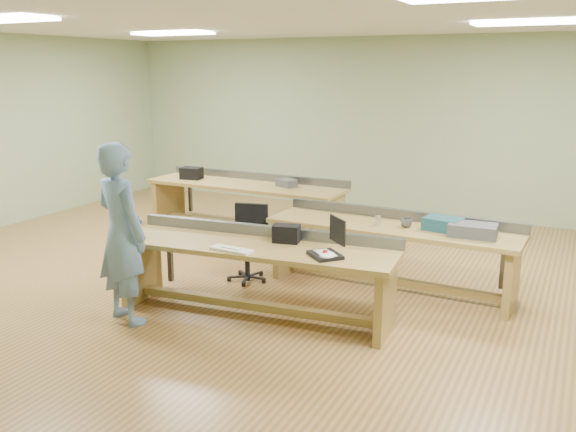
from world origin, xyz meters
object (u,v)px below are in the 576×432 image
object	(u,v)px
workbench_back	(246,195)
laptop_base	(325,255)
parts_bin_teal	(443,224)
task_chair	(248,253)
parts_bin_grey	(473,230)
person	(122,234)
workbench_front	(256,262)
camera_bag	(286,234)
mug	(406,223)
drinks_can	(378,221)
workbench_mid	(392,241)

from	to	relation	value
workbench_back	laptop_base	bearing A→B (deg)	-47.50
workbench_back	parts_bin_teal	bearing A→B (deg)	-22.22
workbench_back	task_chair	bearing A→B (deg)	-57.98
workbench_back	parts_bin_grey	xyz separation A→B (m)	(3.65, -1.56, 0.25)
person	parts_bin_teal	distance (m)	3.38
workbench_front	camera_bag	world-z (taller)	camera_bag
workbench_back	camera_bag	distance (m)	3.32
workbench_front	mug	size ratio (longest dim) A/B	23.65
mug	camera_bag	bearing A→B (deg)	-129.00
mug	drinks_can	world-z (taller)	drinks_can
workbench_front	laptop_base	world-z (taller)	workbench_front
laptop_base	mug	world-z (taller)	mug
laptop_base	parts_bin_teal	xyz separation A→B (m)	(0.77, 1.47, 0.05)
workbench_mid	parts_bin_grey	bearing A→B (deg)	-4.27
workbench_mid	laptop_base	world-z (taller)	workbench_mid
parts_bin_grey	task_chair	bearing A→B (deg)	-171.48
person	parts_bin_grey	xyz separation A→B (m)	(2.98, 1.97, -0.08)
workbench_front	workbench_back	xyz separation A→B (m)	(-1.75, 2.81, 0.01)
workbench_mid	person	distance (m)	2.97
workbench_mid	workbench_back	world-z (taller)	same
parts_bin_grey	workbench_mid	bearing A→B (deg)	173.90
camera_bag	person	bearing A→B (deg)	-158.31
person	task_chair	size ratio (longest dim) A/B	2.01
person	laptop_base	bearing A→B (deg)	-144.09
workbench_back	person	size ratio (longest dim) A/B	1.76
parts_bin_teal	mug	world-z (taller)	parts_bin_teal
workbench_front	camera_bag	size ratio (longest dim) A/B	11.26
workbench_front	drinks_can	xyz separation A→B (m)	(0.87, 1.23, 0.25)
camera_bag	parts_bin_grey	distance (m)	1.96
camera_bag	drinks_can	bearing A→B (deg)	47.06
workbench_front	workbench_mid	distance (m)	1.69
workbench_back	mug	distance (m)	3.29
workbench_front	drinks_can	world-z (taller)	drinks_can
workbench_mid	task_chair	world-z (taller)	task_chair
person	drinks_can	distance (m)	2.77
workbench_back	drinks_can	size ratio (longest dim) A/B	27.64
workbench_front	laptop_base	xyz separation A→B (m)	(0.80, -0.09, 0.21)
laptop_base	drinks_can	xyz separation A→B (m)	(0.07, 1.33, 0.04)
parts_bin_teal	drinks_can	world-z (taller)	parts_bin_teal
camera_bag	parts_bin_grey	world-z (taller)	camera_bag
person	parts_bin_teal	xyz separation A→B (m)	(2.65, 2.09, -0.08)
parts_bin_teal	workbench_mid	bearing A→B (deg)	-177.66
workbench_mid	parts_bin_grey	distance (m)	0.93
workbench_mid	task_chair	size ratio (longest dim) A/B	3.19
workbench_mid	parts_bin_teal	size ratio (longest dim) A/B	7.34
person	camera_bag	bearing A→B (deg)	-128.36
workbench_mid	workbench_back	size ratio (longest dim) A/B	0.90
workbench_front	laptop_base	bearing A→B (deg)	-12.37
task_chair	workbench_back	bearing A→B (deg)	107.51
workbench_back	laptop_base	distance (m)	3.87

